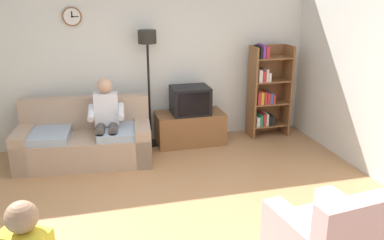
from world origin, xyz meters
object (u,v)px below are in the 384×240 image
Objects in this scene: tv at (190,100)px; person_on_couch at (106,116)px; tv_stand at (190,128)px; floor_lamp at (148,57)px; bookshelf at (266,91)px; couch at (85,141)px.

tv is 0.48× the size of person_on_couch.
tv_stand is 1.35m from floor_lamp.
bookshelf is 2.11m from floor_lamp.
tv is (0.00, -0.02, 0.48)m from tv_stand.
tv_stand is (1.67, 0.30, -0.05)m from couch.
bookshelf is 1.28× the size of person_on_couch.
floor_lamp is (-2.00, 0.03, 0.67)m from bookshelf.
tv_stand is 0.48m from tv.
couch is 3.08m from bookshelf.
floor_lamp is at bearing 36.03° from person_on_couch.
person_on_couch is at bearing -162.98° from tv_stand.
bookshelf is at bearing 6.96° from couch.
couch is 3.30× the size of tv.
floor_lamp is (1.02, 0.40, 1.14)m from couch.
couch is at bearing -169.75° from tv_stand.
bookshelf is at bearing 10.05° from person_on_couch.
person_on_couch is (0.32, -0.11, 0.39)m from couch.
floor_lamp is (-0.64, 0.10, 1.19)m from tv_stand.
couch is at bearing 161.30° from person_on_couch.
bookshelf is (3.03, 0.37, 0.46)m from couch.
couch is 0.52m from person_on_couch.
tv is 0.96m from floor_lamp.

